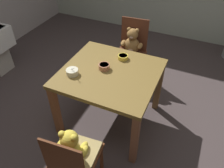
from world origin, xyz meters
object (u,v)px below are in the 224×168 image
teddy_chair_near_front (73,153)px  porridge_bowl_yellow_far_center (123,57)px  porridge_bowl_terracotta_center (104,66)px  dining_table (110,80)px  porridge_bowl_cream_near_left (72,72)px  teddy_chair_far_center (132,46)px

teddy_chair_near_front → porridge_bowl_yellow_far_center: size_ratio=7.11×
porridge_bowl_terracotta_center → teddy_chair_near_front: bearing=-80.9°
dining_table → teddy_chair_near_front: bearing=-85.8°
dining_table → porridge_bowl_yellow_far_center: size_ratio=8.63×
porridge_bowl_cream_near_left → porridge_bowl_yellow_far_center: bearing=52.4°
dining_table → porridge_bowl_terracotta_center: porridge_bowl_terracotta_center is taller
dining_table → porridge_bowl_terracotta_center: 0.16m
teddy_chair_near_front → teddy_chair_far_center: size_ratio=0.92×
porridge_bowl_terracotta_center → teddy_chair_far_center: bearing=89.8°
teddy_chair_near_front → dining_table: bearing=-0.7°
porridge_bowl_yellow_far_center → porridge_bowl_cream_near_left: bearing=-127.6°
teddy_chair_near_front → teddy_chair_far_center: 1.80m
teddy_chair_far_center → porridge_bowl_cream_near_left: (-0.26, -1.10, 0.23)m
dining_table → porridge_bowl_yellow_far_center: bearing=83.8°
dining_table → porridge_bowl_cream_near_left: bearing=-149.8°
dining_table → porridge_bowl_cream_near_left: 0.42m
porridge_bowl_yellow_far_center → dining_table: bearing=-96.2°
porridge_bowl_terracotta_center → porridge_bowl_yellow_far_center: bearing=66.9°
teddy_chair_far_center → porridge_bowl_yellow_far_center: bearing=4.7°
teddy_chair_far_center → dining_table: bearing=-0.4°
dining_table → porridge_bowl_yellow_far_center: (0.03, 0.29, 0.14)m
dining_table → porridge_bowl_terracotta_center: (-0.08, 0.02, 0.14)m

